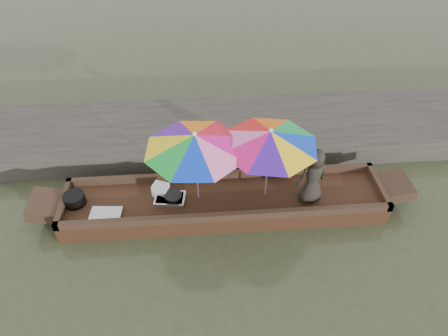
{
  "coord_description": "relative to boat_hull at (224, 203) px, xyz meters",
  "views": [
    {
      "loc": [
        -0.41,
        -5.25,
        5.79
      ],
      "look_at": [
        0.0,
        0.1,
        1.0
      ],
      "focal_mm": 32.0,
      "sensor_mm": 36.0,
      "label": 1
    }
  ],
  "objects": [
    {
      "name": "charcoal_grill",
      "position": [
        -0.96,
        -0.01,
        0.25
      ],
      "size": [
        0.31,
        0.31,
        0.15
      ],
      "primitive_type": "cylinder",
      "color": "black",
      "rests_on": "boat_hull"
    },
    {
      "name": "cooking_pot",
      "position": [
        -2.77,
        0.05,
        0.28
      ],
      "size": [
        0.39,
        0.39,
        0.21
      ],
      "primitive_type": "cylinder",
      "color": "black",
      "rests_on": "boat_hull"
    },
    {
      "name": "umbrella_stern",
      "position": [
        0.77,
        0.0,
        0.95
      ],
      "size": [
        2.01,
        2.01,
        1.55
      ],
      "primitive_type": null,
      "rotation": [
        0.0,
        0.0,
        0.2
      ],
      "color": "green",
      "rests_on": "boat_hull"
    },
    {
      "name": "dock",
      "position": [
        0.0,
        2.2,
        0.08
      ],
      "size": [
        22.0,
        2.2,
        0.5
      ],
      "primitive_type": "cube",
      "color": "#2D2B26",
      "rests_on": "ground"
    },
    {
      "name": "boat_hull",
      "position": [
        0.0,
        0.0,
        0.0
      ],
      "size": [
        6.05,
        1.2,
        0.35
      ],
      "primitive_type": "cube",
      "color": "black",
      "rests_on": "water"
    },
    {
      "name": "vendor",
      "position": [
        1.58,
        -0.16,
        0.76
      ],
      "size": [
        0.65,
        0.52,
        1.16
      ],
      "primitive_type": "imported",
      "rotation": [
        0.0,
        0.0,
        3.44
      ],
      "color": "black",
      "rests_on": "boat_hull"
    },
    {
      "name": "tray_crayfish",
      "position": [
        -1.02,
        -0.01,
        0.22
      ],
      "size": [
        0.6,
        0.46,
        0.09
      ],
      "primitive_type": "cube",
      "rotation": [
        0.0,
        0.0,
        -0.13
      ],
      "color": "silver",
      "rests_on": "boat_hull"
    },
    {
      "name": "umbrella_bow",
      "position": [
        -0.49,
        0.0,
        0.95
      ],
      "size": [
        2.25,
        2.25,
        1.55
      ],
      "primitive_type": null,
      "rotation": [
        0.0,
        0.0,
        0.32
      ],
      "color": "red",
      "rests_on": "boat_hull"
    },
    {
      "name": "supply_bag",
      "position": [
        -1.19,
        0.15,
        0.3
      ],
      "size": [
        0.34,
        0.31,
        0.26
      ],
      "primitive_type": "cube",
      "rotation": [
        0.0,
        0.0,
        -0.4
      ],
      "color": "silver",
      "rests_on": "boat_hull"
    },
    {
      "name": "water",
      "position": [
        0.0,
        0.0,
        -0.17
      ],
      "size": [
        80.0,
        80.0,
        0.0
      ],
      "primitive_type": "plane",
      "color": "#414A2E",
      "rests_on": "ground"
    },
    {
      "name": "tray_scallop",
      "position": [
        -2.17,
        -0.32,
        0.21
      ],
      "size": [
        0.59,
        0.43,
        0.06
      ],
      "primitive_type": "cube",
      "rotation": [
        0.0,
        0.0,
        -0.08
      ],
      "color": "silver",
      "rests_on": "boat_hull"
    }
  ]
}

